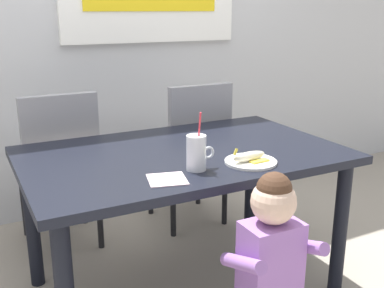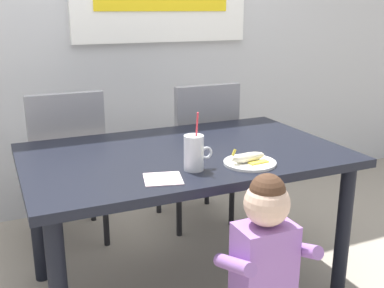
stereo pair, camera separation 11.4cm
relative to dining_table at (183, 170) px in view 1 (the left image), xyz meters
The scene contains 10 objects.
ground_plane 0.65m from the dining_table, ahead, with size 24.00×24.00×0.00m, color #9E9384.
back_wall 1.50m from the dining_table, 89.80° to the left, with size 6.40×0.17×2.90m.
dining_table is the anchor object (origin of this frame).
dining_chair_left 0.85m from the dining_table, 122.05° to the left, with size 0.44×0.44×0.96m.
dining_chair_right 0.77m from the dining_table, 59.50° to the left, with size 0.44×0.44×0.96m.
toddler_standing 0.66m from the dining_table, 85.54° to the right, with size 0.33×0.24×0.84m.
milk_cup 0.32m from the dining_table, 104.00° to the right, with size 0.13×0.08×0.25m.
snack_plate 0.36m from the dining_table, 57.56° to the right, with size 0.23×0.23×0.01m, color white.
peeled_banana 0.37m from the dining_table, 58.85° to the right, with size 0.17×0.11×0.07m.
paper_napkin 0.40m from the dining_table, 125.47° to the right, with size 0.15×0.15×0.00m, color silver.
Camera 1 is at (-0.93, -1.90, 1.40)m, focal length 43.26 mm.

